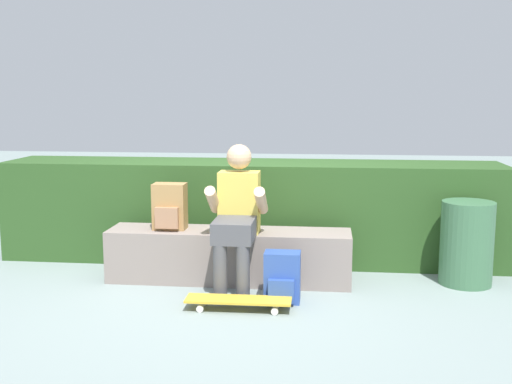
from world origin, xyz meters
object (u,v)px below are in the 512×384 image
object	(u,v)px
backpack_on_ground	(282,278)
trash_bin	(467,243)
bench_main	(229,256)
person_skater	(237,213)
skateboard_near_person	(238,300)
backpack_on_bench	(170,207)

from	to	relation	value
backpack_on_ground	trash_bin	distance (m)	1.67
bench_main	backpack_on_ground	world-z (taller)	bench_main
person_skater	trash_bin	bearing A→B (deg)	10.14
skateboard_near_person	trash_bin	bearing A→B (deg)	25.24
skateboard_near_person	trash_bin	distance (m)	2.06
bench_main	person_skater	distance (m)	0.48
skateboard_near_person	trash_bin	size ratio (longest dim) A/B	1.12
skateboard_near_person	person_skater	bearing A→B (deg)	99.05
bench_main	skateboard_near_person	bearing A→B (deg)	-75.98
person_skater	skateboard_near_person	xyz separation A→B (m)	(0.08, -0.52, -0.57)
skateboard_near_person	backpack_on_ground	size ratio (longest dim) A/B	2.01
backpack_on_bench	trash_bin	world-z (taller)	backpack_on_bench
bench_main	trash_bin	size ratio (longest dim) A/B	2.93
person_skater	skateboard_near_person	size ratio (longest dim) A/B	1.50
bench_main	backpack_on_ground	xyz separation A→B (m)	(0.50, -0.51, -0.03)
bench_main	person_skater	xyz separation A→B (m)	(0.10, -0.21, 0.42)
person_skater	backpack_on_bench	xyz separation A→B (m)	(-0.62, 0.20, -0.01)
backpack_on_bench	trash_bin	bearing A→B (deg)	3.20
bench_main	trash_bin	world-z (taller)	trash_bin
person_skater	trash_bin	xyz separation A→B (m)	(1.93, 0.34, -0.29)
person_skater	backpack_on_bench	bearing A→B (deg)	161.88
skateboard_near_person	backpack_on_bench	bearing A→B (deg)	133.99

